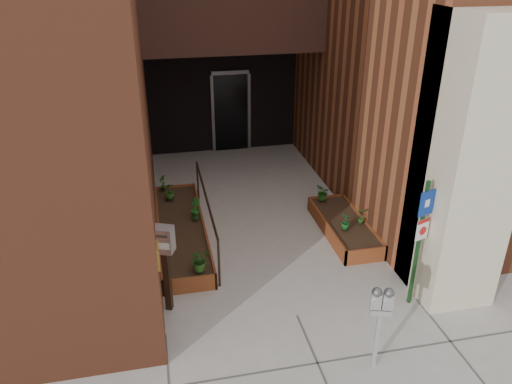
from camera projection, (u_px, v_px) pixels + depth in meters
ground at (297, 316)px, 7.66m from camera, size 80.00×80.00×0.00m
planter_left at (181, 231)px, 9.68m from camera, size 0.90×3.60×0.30m
planter_right at (344, 227)px, 9.83m from camera, size 0.80×2.20×0.30m
handrail at (206, 202)px, 9.46m from camera, size 0.04×3.34×0.90m
parking_meter at (381, 307)px, 6.32m from camera, size 0.30×0.18×1.27m
sign_post at (421, 232)px, 7.37m from camera, size 0.28×0.12×2.13m
payment_dropbox at (165, 251)px, 7.35m from camera, size 0.35×0.31×1.46m
shrub_left_a at (199, 260)px, 8.15m from camera, size 0.47×0.47×0.39m
shrub_left_b at (195, 209)px, 9.74m from camera, size 0.26×0.26×0.41m
shrub_left_c at (170, 191)px, 10.49m from camera, size 0.24×0.24×0.36m
shrub_left_d at (163, 183)px, 10.89m from camera, size 0.22×0.22×0.35m
shrub_right_a at (346, 222)px, 9.38m from camera, size 0.22×0.22×0.30m
shrub_right_b at (362, 216)px, 9.55m from camera, size 0.21×0.21×0.35m
shrub_right_c at (323, 193)px, 10.45m from camera, size 0.39×0.39×0.33m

